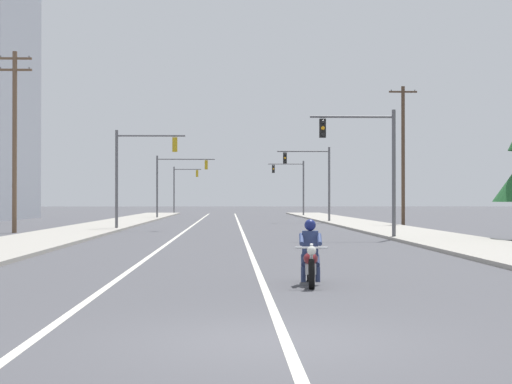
{
  "coord_description": "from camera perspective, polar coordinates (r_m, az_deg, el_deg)",
  "views": [
    {
      "loc": [
        -0.54,
        -10.76,
        1.91
      ],
      "look_at": [
        0.51,
        20.43,
        2.2
      ],
      "focal_mm": 55.98,
      "sensor_mm": 36.0,
      "label": 1
    }
  ],
  "objects": [
    {
      "name": "traffic_signal_far_right",
      "position": [
        89.02,
        2.69,
        0.85
      ],
      "size": [
        4.06,
        0.39,
        6.2
      ],
      "color": "#56565B",
      "rests_on": "ground"
    },
    {
      "name": "sidewalk_kerb_right",
      "position": [
        51.72,
        8.96,
        -2.56
      ],
      "size": [
        4.4,
        110.0,
        0.14
      ],
      "primitive_type": "cube",
      "color": "#9E998E",
      "rests_on": "ground"
    },
    {
      "name": "traffic_signal_mid_left",
      "position": [
        78.7,
        -5.86,
        1.11
      ],
      "size": [
        5.75,
        0.44,
        6.2
      ],
      "color": "#56565B",
      "rests_on": "ground"
    },
    {
      "name": "ground_plane",
      "position": [
        10.94,
        0.96,
        -10.59
      ],
      "size": [
        400.0,
        400.0,
        0.0
      ],
      "primitive_type": "plane",
      "color": "#47474C"
    },
    {
      "name": "utility_pole_left_near",
      "position": [
        47.49,
        -16.87,
        3.85
      ],
      "size": [
        1.93,
        0.26,
        10.34
      ],
      "color": "brown",
      "rests_on": "ground"
    },
    {
      "name": "traffic_signal_mid_right",
      "position": [
        65.62,
        4.19,
        1.36
      ],
      "size": [
        4.37,
        0.37,
        6.2
      ],
      "color": "#56565B",
      "rests_on": "ground"
    },
    {
      "name": "utility_pole_right_far",
      "position": [
        59.16,
        10.47,
        2.75
      ],
      "size": [
        2.05,
        0.26,
        10.16
      ],
      "color": "#4C3828",
      "rests_on": "ground"
    },
    {
      "name": "lane_stripe_center",
      "position": [
        55.8,
        -1.15,
        -2.48
      ],
      "size": [
        0.16,
        100.0,
        0.01
      ],
      "primitive_type": "cube",
      "color": "beige",
      "rests_on": "ground"
    },
    {
      "name": "sidewalk_kerb_left",
      "position": [
        51.53,
        -11.63,
        -2.56
      ],
      "size": [
        4.4,
        110.0,
        0.14
      ],
      "primitive_type": "cube",
      "color": "#9E998E",
      "rests_on": "ground"
    },
    {
      "name": "traffic_signal_near_left",
      "position": [
        49.92,
        -8.56,
        1.95
      ],
      "size": [
        4.33,
        0.37,
        6.2
      ],
      "color": "#56565B",
      "rests_on": "ground"
    },
    {
      "name": "lane_stripe_left",
      "position": [
        55.85,
        -4.66,
        -2.48
      ],
      "size": [
        0.16,
        100.0,
        0.01
      ],
      "primitive_type": "cube",
      "color": "beige",
      "rests_on": "ground"
    },
    {
      "name": "motorcycle_with_rider",
      "position": [
        17.91,
        3.91,
        -4.77
      ],
      "size": [
        0.7,
        2.19,
        1.46
      ],
      "color": "black",
      "rests_on": "ground"
    },
    {
      "name": "traffic_signal_far_left",
      "position": [
        105.17,
        -5.34,
        0.63
      ],
      "size": [
        3.66,
        0.37,
        6.2
      ],
      "color": "#56565B",
      "rests_on": "ground"
    },
    {
      "name": "traffic_signal_near_right",
      "position": [
        38.47,
        8.15,
        2.67
      ],
      "size": [
        4.11,
        0.37,
        6.2
      ],
      "color": "#56565B",
      "rests_on": "ground"
    }
  ]
}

